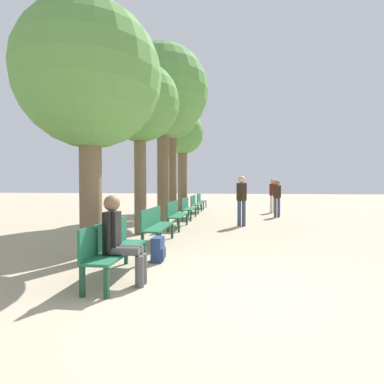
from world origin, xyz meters
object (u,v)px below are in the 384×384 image
object	(u,v)px
bench_row_0	(112,245)
backpack	(158,249)
tree_row_1	(140,105)
bench_row_2	(176,213)
tree_row_0	(90,79)
person_seated	(120,237)
pedestrian_far	(277,196)
bench_row_1	(155,223)
bench_row_3	(187,207)
bench_row_4	(195,203)
tree_row_2	(163,92)
pedestrian_mid	(273,193)
tree_row_3	(173,117)
bench_row_5	(201,200)
tree_row_4	(182,136)
pedestrian_near	(242,197)

from	to	relation	value
bench_row_0	backpack	xyz separation A→B (m)	(0.47, 1.08, -0.29)
tree_row_1	backpack	size ratio (longest dim) A/B	10.83
bench_row_2	tree_row_0	bearing A→B (deg)	-100.65
person_seated	pedestrian_far	distance (m)	10.19
bench_row_1	bench_row_3	bearing A→B (deg)	90.00
bench_row_4	tree_row_2	distance (m)	5.89
pedestrian_mid	pedestrian_far	bearing A→B (deg)	-92.41
bench_row_2	tree_row_2	size ratio (longest dim) A/B	0.25
bench_row_0	bench_row_2	distance (m)	5.36
tree_row_3	backpack	xyz separation A→B (m)	(1.30, -7.97, -4.35)
bench_row_5	tree_row_4	xyz separation A→B (m)	(-0.83, -1.66, 3.57)
bench_row_5	backpack	size ratio (longest dim) A/B	3.70
tree_row_1	person_seated	xyz separation A→B (m)	(1.06, -4.38, -3.13)
bench_row_0	pedestrian_mid	world-z (taller)	pedestrian_mid
pedestrian_near	pedestrian_mid	world-z (taller)	pedestrian_near
bench_row_3	bench_row_4	xyz separation A→B (m)	(0.00, 2.68, 0.00)
bench_row_1	backpack	xyz separation A→B (m)	(0.47, -1.60, -0.29)
tree_row_1	pedestrian_mid	size ratio (longest dim) A/B	2.92
tree_row_4	person_seated	size ratio (longest dim) A/B	4.09
tree_row_2	pedestrian_far	world-z (taller)	tree_row_2
bench_row_0	bench_row_4	bearing A→B (deg)	90.00
tree_row_0	pedestrian_far	bearing A→B (deg)	60.36
bench_row_2	person_seated	xyz separation A→B (m)	(0.23, -5.64, 0.18)
bench_row_5	backpack	bearing A→B (deg)	-87.82
bench_row_1	bench_row_4	xyz separation A→B (m)	(0.00, 8.04, 0.00)
tree_row_2	tree_row_1	bearing A→B (deg)	-90.00
backpack	tree_row_2	bearing A→B (deg)	102.18
bench_row_3	tree_row_2	distance (m)	4.74
bench_row_5	pedestrian_far	bearing A→B (deg)	-47.02
bench_row_4	person_seated	distance (m)	11.00
bench_row_0	tree_row_2	world-z (taller)	tree_row_2
pedestrian_near	tree_row_4	bearing A→B (deg)	118.43
bench_row_0	tree_row_1	distance (m)	5.34
bench_row_4	pedestrian_mid	bearing A→B (deg)	8.88
bench_row_5	tree_row_2	xyz separation A→B (m)	(-0.83, -6.30, 4.57)
tree_row_3	tree_row_4	bearing A→B (deg)	90.00
tree_row_0	bench_row_4	bearing A→B (deg)	85.15
tree_row_0	tree_row_2	distance (m)	6.34
tree_row_0	pedestrian_near	distance (m)	6.49
tree_row_0	bench_row_5	bearing A→B (deg)	86.19
pedestrian_far	bench_row_3	bearing A→B (deg)	-162.91
tree_row_0	bench_row_1	bearing A→B (deg)	64.35
tree_row_4	pedestrian_near	world-z (taller)	tree_row_4
bench_row_2	backpack	world-z (taller)	bench_row_2
person_seated	pedestrian_near	bearing A→B (deg)	72.77
tree_row_4	pedestrian_mid	xyz separation A→B (m)	(4.80, -0.40, -3.10)
backpack	tree_row_1	bearing A→B (deg)	113.23
tree_row_2	tree_row_4	world-z (taller)	tree_row_2
bench_row_0	tree_row_0	world-z (taller)	tree_row_0
tree_row_0	backpack	size ratio (longest dim) A/B	10.51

